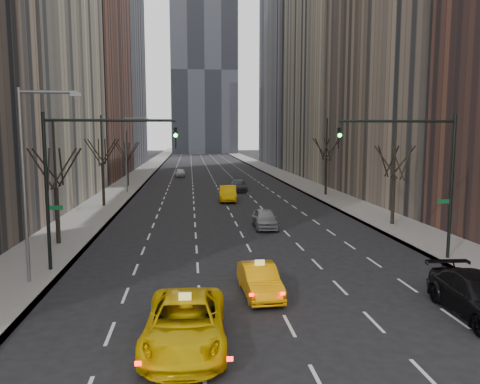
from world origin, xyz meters
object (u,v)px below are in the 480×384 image
object	(u,v)px
taxi_suv	(185,323)
parked_suv_black	(480,297)
taxi_sedan	(260,280)
silver_sedan_ahead	(265,218)

from	to	relation	value
taxi_suv	parked_suv_black	distance (m)	11.39
taxi_sedan	parked_suv_black	distance (m)	8.77
taxi_suv	taxi_sedan	size ratio (longest dim) A/B	1.40
taxi_suv	parked_suv_black	size ratio (longest dim) A/B	1.04
taxi_suv	silver_sedan_ahead	distance (m)	20.33
taxi_suv	taxi_sedan	bearing A→B (deg)	58.05
taxi_suv	taxi_sedan	distance (m)	5.68
taxi_suv	parked_suv_black	xyz separation A→B (m)	(11.32, 1.32, 0.00)
taxi_sedan	taxi_suv	bearing A→B (deg)	-127.42
silver_sedan_ahead	parked_suv_black	size ratio (longest dim) A/B	0.76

